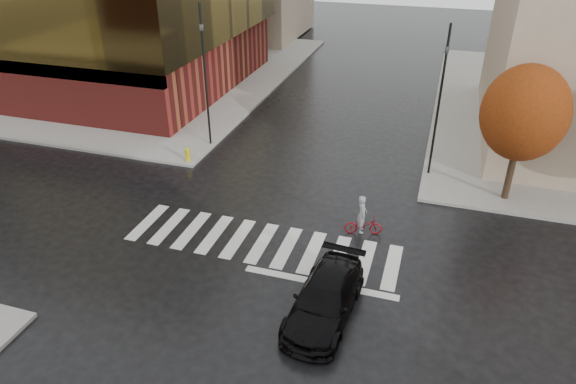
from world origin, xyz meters
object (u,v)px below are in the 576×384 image
at_px(cyclist, 363,221).
at_px(fire_hydrant, 188,153).
at_px(sedan, 325,299).
at_px(traffic_light_nw, 204,66).
at_px(traffic_light_ne, 441,92).

bearing_deg(cyclist, fire_hydrant, 55.63).
bearing_deg(sedan, cyclist, 90.21).
height_order(sedan, traffic_light_nw, traffic_light_nw).
xyz_separation_m(sedan, fire_hydrant, (-10.06, 9.41, -0.12)).
bearing_deg(traffic_light_nw, traffic_light_ne, 114.78).
bearing_deg(traffic_light_ne, sedan, 97.73).
bearing_deg(cyclist, traffic_light_ne, -33.48).
height_order(cyclist, traffic_light_nw, traffic_light_nw).
bearing_deg(cyclist, traffic_light_nw, 44.18).
height_order(traffic_light_nw, traffic_light_ne, traffic_light_nw).
relative_size(cyclist, traffic_light_ne, 0.24).
bearing_deg(sedan, traffic_light_nw, 133.73).
relative_size(traffic_light_nw, fire_hydrant, 10.15).
xyz_separation_m(cyclist, fire_hydrant, (-10.43, 4.00, -0.05)).
distance_m(traffic_light_ne, fire_hydrant, 13.63).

